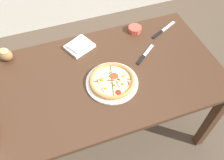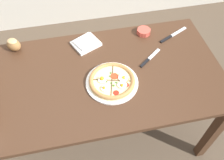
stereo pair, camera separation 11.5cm
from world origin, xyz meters
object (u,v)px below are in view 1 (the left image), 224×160
object	(u,v)px
knife_main	(163,30)
knife_spare	(145,55)
dining_table	(100,86)
napkin_folded	(79,46)
bread_piece_mid	(5,54)
pizza	(112,81)
ramekin_bowl	(135,29)

from	to	relation	value
knife_main	knife_spare	world-z (taller)	same
dining_table	napkin_folded	distance (m)	0.31
bread_piece_mid	pizza	bearing A→B (deg)	-35.51
pizza	knife_spare	bearing A→B (deg)	27.45
napkin_folded	bread_piece_mid	size ratio (longest dim) A/B	1.77
knife_spare	knife_main	bearing A→B (deg)	0.73
knife_main	knife_spare	size ratio (longest dim) A/B	1.35
pizza	bread_piece_mid	xyz separation A→B (m)	(-0.58, 0.41, 0.03)
ramekin_bowl	knife_spare	size ratio (longest dim) A/B	0.57
knife_main	knife_spare	distance (m)	0.29
bread_piece_mid	knife_main	world-z (taller)	bread_piece_mid
dining_table	napkin_folded	world-z (taller)	napkin_folded
dining_table	knife_main	distance (m)	0.63
knife_main	ramekin_bowl	bearing A→B (deg)	136.38
pizza	ramekin_bowl	size ratio (longest dim) A/B	3.13
ramekin_bowl	bread_piece_mid	xyz separation A→B (m)	(-0.89, 0.02, 0.03)
ramekin_bowl	dining_table	bearing A→B (deg)	-139.56
dining_table	knife_spare	xyz separation A→B (m)	(0.34, 0.07, 0.10)
knife_spare	pizza	bearing A→B (deg)	169.81
dining_table	knife_main	bearing A→B (deg)	23.89
dining_table	pizza	distance (m)	0.15
dining_table	pizza	bearing A→B (deg)	-52.10
ramekin_bowl	napkin_folded	distance (m)	0.42
bread_piece_mid	knife_main	bearing A→B (deg)	-4.43
ramekin_bowl	bread_piece_mid	world-z (taller)	bread_piece_mid
napkin_folded	knife_main	bearing A→B (deg)	-3.00
bread_piece_mid	knife_spare	world-z (taller)	bread_piece_mid
dining_table	bread_piece_mid	bearing A→B (deg)	147.02
ramekin_bowl	knife_main	size ratio (longest dim) A/B	0.43
pizza	knife_main	xyz separation A→B (m)	(0.51, 0.33, -0.02)
pizza	ramekin_bowl	distance (m)	0.50
napkin_folded	knife_spare	distance (m)	0.44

